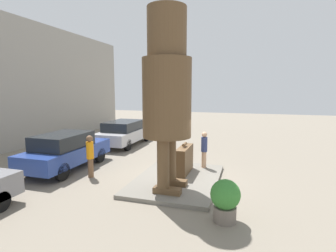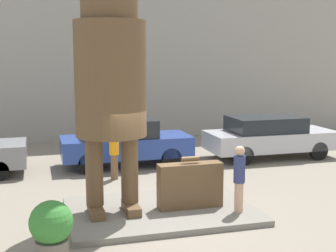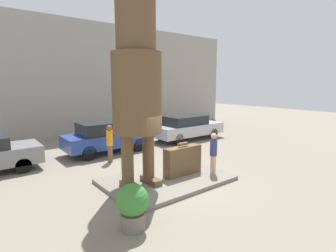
% 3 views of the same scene
% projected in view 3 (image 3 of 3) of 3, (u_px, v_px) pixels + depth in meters
% --- Properties ---
extents(ground_plane, '(60.00, 60.00, 0.00)m').
position_uv_depth(ground_plane, '(166.00, 181.00, 9.48)').
color(ground_plane, gray).
extents(pedestal, '(4.35, 3.03, 0.14)m').
position_uv_depth(pedestal, '(166.00, 179.00, 9.47)').
color(pedestal, slate).
rests_on(pedestal, ground_plane).
extents(building_backdrop, '(28.00, 0.60, 7.59)m').
position_uv_depth(building_backdrop, '(67.00, 79.00, 16.96)').
color(building_backdrop, gray).
rests_on(building_backdrop, ground_plane).
extents(statue_figure, '(1.58, 1.58, 5.86)m').
position_uv_depth(statue_figure, '(137.00, 81.00, 8.26)').
color(statue_figure, brown).
rests_on(statue_figure, pedestal).
extents(giant_suitcase, '(1.54, 0.39, 1.23)m').
position_uv_depth(giant_suitcase, '(183.00, 161.00, 9.70)').
color(giant_suitcase, brown).
rests_on(giant_suitcase, pedestal).
extents(tourist, '(0.26, 0.26, 1.55)m').
position_uv_depth(tourist, '(213.00, 152.00, 9.76)').
color(tourist, tan).
rests_on(tourist, pedestal).
extents(parked_car_blue, '(4.32, 1.78, 1.60)m').
position_uv_depth(parked_car_blue, '(107.00, 136.00, 13.29)').
color(parked_car_blue, '#284293').
rests_on(parked_car_blue, ground_plane).
extents(parked_car_silver, '(4.69, 1.89, 1.52)m').
position_uv_depth(parked_car_silver, '(187.00, 127.00, 16.41)').
color(parked_car_silver, '#B7B7BC').
rests_on(parked_car_silver, ground_plane).
extents(planter_pot, '(0.79, 0.79, 1.15)m').
position_uv_depth(planter_pot, '(133.00, 205.00, 6.27)').
color(planter_pot, '#70665B').
rests_on(planter_pot, ground_plane).
extents(worker_hivis, '(0.29, 0.29, 1.69)m').
position_uv_depth(worker_hivis, '(110.00, 142.00, 11.65)').
color(worker_hivis, brown).
rests_on(worker_hivis, ground_plane).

